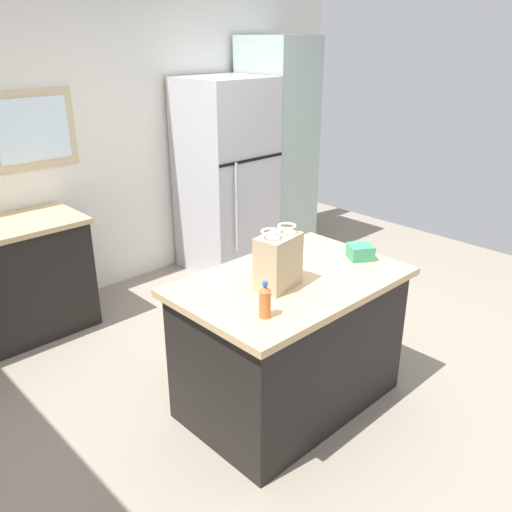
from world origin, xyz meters
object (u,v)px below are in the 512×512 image
(refrigerator, at_px, (226,176))
(ear_defenders, at_px, (280,261))
(bottle, at_px, (265,301))
(tall_cabinet, at_px, (277,149))
(shopping_bag, at_px, (278,261))
(small_box, at_px, (360,252))
(kitchen_island, at_px, (290,342))

(refrigerator, height_order, ear_defenders, refrigerator)
(bottle, distance_m, ear_defenders, 0.66)
(tall_cabinet, xyz_separation_m, shopping_bag, (-2.00, -1.96, -0.06))
(shopping_bag, distance_m, small_box, 0.68)
(kitchen_island, relative_size, tall_cabinet, 0.62)
(ear_defenders, bearing_deg, bottle, -142.78)
(bottle, bearing_deg, kitchen_island, 26.69)
(tall_cabinet, bearing_deg, refrigerator, -179.98)
(refrigerator, distance_m, shopping_bag, 2.36)
(kitchen_island, bearing_deg, refrigerator, 58.87)
(kitchen_island, height_order, shopping_bag, shopping_bag)
(small_box, bearing_deg, tall_cabinet, 56.78)
(refrigerator, xyz_separation_m, small_box, (-0.64, -2.04, -0.00))
(kitchen_island, distance_m, bottle, 0.71)
(refrigerator, distance_m, ear_defenders, 2.06)
(kitchen_island, bearing_deg, tall_cabinet, 46.17)
(shopping_bag, distance_m, ear_defenders, 0.33)
(small_box, relative_size, ear_defenders, 0.69)
(refrigerator, bearing_deg, bottle, -126.65)
(kitchen_island, relative_size, shopping_bag, 3.84)
(small_box, height_order, ear_defenders, small_box)
(kitchen_island, relative_size, refrigerator, 0.74)
(tall_cabinet, xyz_separation_m, ear_defenders, (-1.77, -1.76, -0.20))
(refrigerator, distance_m, small_box, 2.14)
(bottle, height_order, ear_defenders, bottle)
(refrigerator, xyz_separation_m, ear_defenders, (-1.08, -1.76, -0.02))
(shopping_bag, relative_size, small_box, 2.42)
(refrigerator, height_order, shopping_bag, refrigerator)
(kitchen_island, xyz_separation_m, ear_defenders, (0.09, 0.18, 0.45))
(tall_cabinet, bearing_deg, ear_defenders, -135.19)
(kitchen_island, height_order, small_box, small_box)
(refrigerator, bearing_deg, ear_defenders, -121.54)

